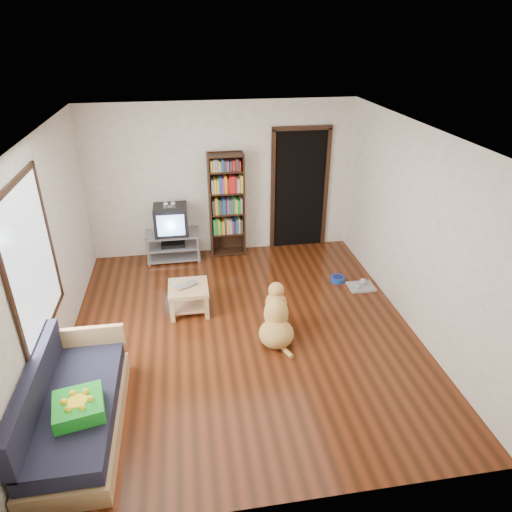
{
  "coord_description": "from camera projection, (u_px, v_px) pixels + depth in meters",
  "views": [
    {
      "loc": [
        -0.62,
        -4.94,
        3.67
      ],
      "look_at": [
        0.24,
        0.4,
        0.9
      ],
      "focal_mm": 32.0,
      "sensor_mm": 36.0,
      "label": 1
    }
  ],
  "objects": [
    {
      "name": "wall_front",
      "position": [
        287.0,
        389.0,
        3.31
      ],
      "size": [
        4.5,
        0.0,
        4.5
      ],
      "primitive_type": "plane",
      "rotation": [
        -1.57,
        0.0,
        0.0
      ],
      "color": "silver",
      "rests_on": "ground"
    },
    {
      "name": "bookshelf",
      "position": [
        227.0,
        200.0,
        7.71
      ],
      "size": [
        0.6,
        0.3,
        1.8
      ],
      "color": "black",
      "rests_on": "ground"
    },
    {
      "name": "grey_rag",
      "position": [
        361.0,
        287.0,
        7.09
      ],
      "size": [
        0.4,
        0.32,
        0.03
      ],
      "primitive_type": "cube",
      "rotation": [
        0.0,
        0.0,
        -0.01
      ],
      "color": "#949494",
      "rests_on": "ground"
    },
    {
      "name": "tv_stand",
      "position": [
        173.0,
        245.0,
        7.83
      ],
      "size": [
        0.9,
        0.45,
        0.5
      ],
      "color": "#99999E",
      "rests_on": "ground"
    },
    {
      "name": "wall_left",
      "position": [
        46.0,
        257.0,
        5.19
      ],
      "size": [
        0.0,
        5.0,
        5.0
      ],
      "primitive_type": "plane",
      "rotation": [
        1.57,
        0.0,
        1.57
      ],
      "color": "silver",
      "rests_on": "ground"
    },
    {
      "name": "laptop",
      "position": [
        188.0,
        287.0,
        6.31
      ],
      "size": [
        0.38,
        0.34,
        0.03
      ],
      "primitive_type": "imported",
      "rotation": [
        0.0,
        0.0,
        0.54
      ],
      "color": "silver",
      "rests_on": "coffee_table"
    },
    {
      "name": "window",
      "position": [
        31.0,
        261.0,
        4.66
      ],
      "size": [
        0.03,
        1.46,
        1.7
      ],
      "color": "white",
      "rests_on": "wall_left"
    },
    {
      "name": "dog",
      "position": [
        276.0,
        320.0,
        5.87
      ],
      "size": [
        0.53,
        0.89,
        0.72
      ],
      "color": "tan",
      "rests_on": "ground"
    },
    {
      "name": "wall_right",
      "position": [
        416.0,
        231.0,
        5.83
      ],
      "size": [
        0.0,
        5.0,
        5.0
      ],
      "primitive_type": "plane",
      "rotation": [
        1.57,
        0.0,
        -1.57
      ],
      "color": "silver",
      "rests_on": "ground"
    },
    {
      "name": "doorway",
      "position": [
        300.0,
        187.0,
        7.96
      ],
      "size": [
        1.03,
        0.05,
        2.19
      ],
      "color": "black",
      "rests_on": "wall_back"
    },
    {
      "name": "green_cushion",
      "position": [
        79.0,
        407.0,
        4.23
      ],
      "size": [
        0.52,
        0.52,
        0.15
      ],
      "primitive_type": "cube",
      "rotation": [
        0.0,
        0.0,
        0.2
      ],
      "color": "green",
      "rests_on": "sofa"
    },
    {
      "name": "wall_back",
      "position": [
        222.0,
        180.0,
        7.7
      ],
      "size": [
        4.5,
        0.0,
        4.5
      ],
      "primitive_type": "plane",
      "rotation": [
        1.57,
        0.0,
        0.0
      ],
      "color": "silver",
      "rests_on": "ground"
    },
    {
      "name": "coffee_table",
      "position": [
        189.0,
        294.0,
        6.4
      ],
      "size": [
        0.55,
        0.55,
        0.4
      ],
      "color": "tan",
      "rests_on": "ground"
    },
    {
      "name": "ceiling",
      "position": [
        240.0,
        134.0,
        4.91
      ],
      "size": [
        5.0,
        5.0,
        0.0
      ],
      "primitive_type": "plane",
      "rotation": [
        3.14,
        0.0,
        0.0
      ],
      "color": "white",
      "rests_on": "ground"
    },
    {
      "name": "crt_tv",
      "position": [
        171.0,
        219.0,
        7.63
      ],
      "size": [
        0.55,
        0.52,
        0.58
      ],
      "color": "black",
      "rests_on": "tv_stand"
    },
    {
      "name": "sofa",
      "position": [
        74.0,
        410.0,
        4.5
      ],
      "size": [
        0.8,
        1.8,
        0.8
      ],
      "color": "tan",
      "rests_on": "ground"
    },
    {
      "name": "ground",
      "position": [
        243.0,
        331.0,
        6.1
      ],
      "size": [
        5.0,
        5.0,
        0.0
      ],
      "primitive_type": "plane",
      "color": "#58230F",
      "rests_on": "ground"
    },
    {
      "name": "dog_bowl",
      "position": [
        338.0,
        279.0,
        7.25
      ],
      "size": [
        0.22,
        0.22,
        0.08
      ],
      "primitive_type": "cylinder",
      "color": "#153D97",
      "rests_on": "ground"
    }
  ]
}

